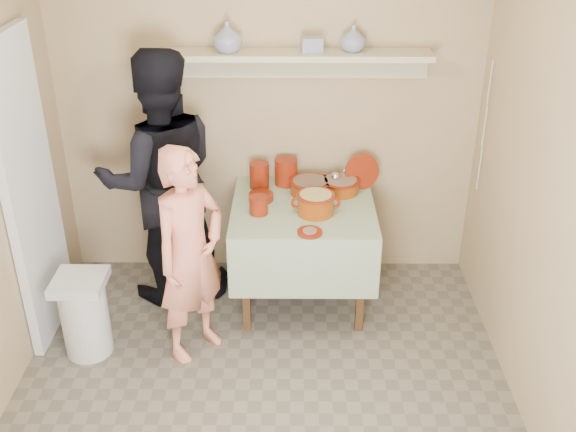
{
  "coord_description": "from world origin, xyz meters",
  "views": [
    {
      "loc": [
        0.18,
        -2.82,
        2.83
      ],
      "look_at": [
        0.15,
        0.75,
        0.95
      ],
      "focal_mm": 42.0,
      "sensor_mm": 36.0,
      "label": 1
    }
  ],
  "objects_px": {
    "serving_table": "(303,220)",
    "cazuela_rice": "(316,202)",
    "trash_bin": "(85,315)",
    "person_cook": "(190,255)",
    "person_helper": "(161,180)"
  },
  "relations": [
    {
      "from": "serving_table",
      "to": "cazuela_rice",
      "type": "height_order",
      "value": "cazuela_rice"
    },
    {
      "from": "cazuela_rice",
      "to": "trash_bin",
      "type": "distance_m",
      "value": 1.65
    },
    {
      "from": "cazuela_rice",
      "to": "person_cook",
      "type": "bearing_deg",
      "value": -149.55
    },
    {
      "from": "person_cook",
      "to": "cazuela_rice",
      "type": "xyz_separation_m",
      "value": [
        0.77,
        0.46,
        0.14
      ]
    },
    {
      "from": "serving_table",
      "to": "person_helper",
      "type": "bearing_deg",
      "value": 175.3
    },
    {
      "from": "serving_table",
      "to": "cazuela_rice",
      "type": "xyz_separation_m",
      "value": [
        0.08,
        -0.13,
        0.2
      ]
    },
    {
      "from": "person_helper",
      "to": "trash_bin",
      "type": "distance_m",
      "value": 1.03
    },
    {
      "from": "trash_bin",
      "to": "cazuela_rice",
      "type": "bearing_deg",
      "value": 18.34
    },
    {
      "from": "person_helper",
      "to": "cazuela_rice",
      "type": "distance_m",
      "value": 1.08
    },
    {
      "from": "person_cook",
      "to": "serving_table",
      "type": "relative_size",
      "value": 1.46
    },
    {
      "from": "serving_table",
      "to": "trash_bin",
      "type": "height_order",
      "value": "serving_table"
    },
    {
      "from": "person_helper",
      "to": "serving_table",
      "type": "height_order",
      "value": "person_helper"
    },
    {
      "from": "person_cook",
      "to": "cazuela_rice",
      "type": "distance_m",
      "value": 0.91
    },
    {
      "from": "cazuela_rice",
      "to": "serving_table",
      "type": "bearing_deg",
      "value": 120.93
    },
    {
      "from": "person_helper",
      "to": "serving_table",
      "type": "relative_size",
      "value": 1.87
    }
  ]
}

